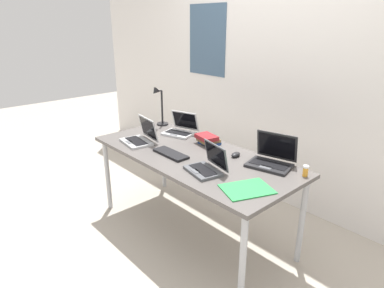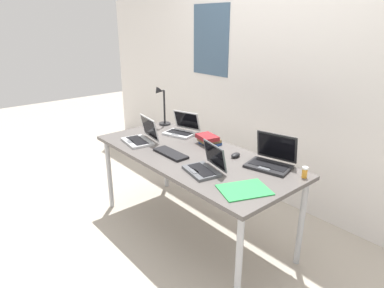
{
  "view_description": "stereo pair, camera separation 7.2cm",
  "coord_description": "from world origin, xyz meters",
  "px_view_note": "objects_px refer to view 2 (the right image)",
  "views": [
    {
      "loc": [
        1.87,
        -1.69,
        1.75
      ],
      "look_at": [
        0.0,
        0.0,
        0.82
      ],
      "focal_mm": 31.22,
      "sensor_mm": 36.0,
      "label": 1
    },
    {
      "loc": [
        1.92,
        -1.63,
        1.75
      ],
      "look_at": [
        0.0,
        0.0,
        0.82
      ],
      "focal_mm": 31.22,
      "sensor_mm": 36.0,
      "label": 2
    }
  ],
  "objects_px": {
    "laptop_by_keyboard": "(141,137)",
    "computer_mouse": "(236,155)",
    "cell_phone": "(151,128)",
    "paper_folder_front_left": "(244,190)",
    "laptop_near_mouse": "(182,129)",
    "laptop_front_right": "(206,166)",
    "desk_lamp": "(162,106)",
    "book_stack": "(209,139)",
    "laptop_back_left": "(271,160)",
    "external_keyboard": "(171,153)",
    "pill_bottle": "(305,172)"
  },
  "relations": [
    {
      "from": "desk_lamp",
      "to": "cell_phone",
      "type": "xyz_separation_m",
      "value": [
        0.03,
        -0.16,
        -0.19
      ]
    },
    {
      "from": "laptop_near_mouse",
      "to": "laptop_back_left",
      "type": "height_order",
      "value": "laptop_back_left"
    },
    {
      "from": "book_stack",
      "to": "desk_lamp",
      "type": "bearing_deg",
      "value": 177.83
    },
    {
      "from": "external_keyboard",
      "to": "pill_bottle",
      "type": "distance_m",
      "value": 1.03
    },
    {
      "from": "laptop_near_mouse",
      "to": "cell_phone",
      "type": "xyz_separation_m",
      "value": [
        -0.32,
        -0.14,
        -0.04
      ]
    },
    {
      "from": "desk_lamp",
      "to": "book_stack",
      "type": "distance_m",
      "value": 0.75
    },
    {
      "from": "desk_lamp",
      "to": "external_keyboard",
      "type": "distance_m",
      "value": 0.85
    },
    {
      "from": "book_stack",
      "to": "laptop_back_left",
      "type": "bearing_deg",
      "value": 2.77
    },
    {
      "from": "desk_lamp",
      "to": "laptop_near_mouse",
      "type": "distance_m",
      "value": 0.39
    },
    {
      "from": "desk_lamp",
      "to": "cell_phone",
      "type": "relative_size",
      "value": 2.94
    },
    {
      "from": "laptop_near_mouse",
      "to": "cell_phone",
      "type": "bearing_deg",
      "value": -156.42
    },
    {
      "from": "laptop_by_keyboard",
      "to": "computer_mouse",
      "type": "relative_size",
      "value": 3.42
    },
    {
      "from": "computer_mouse",
      "to": "laptop_near_mouse",
      "type": "bearing_deg",
      "value": 166.91
    },
    {
      "from": "cell_phone",
      "to": "paper_folder_front_left",
      "type": "bearing_deg",
      "value": -48.7
    },
    {
      "from": "laptop_near_mouse",
      "to": "book_stack",
      "type": "height_order",
      "value": "laptop_near_mouse"
    },
    {
      "from": "desk_lamp",
      "to": "laptop_near_mouse",
      "type": "height_order",
      "value": "desk_lamp"
    },
    {
      "from": "pill_bottle",
      "to": "desk_lamp",
      "type": "bearing_deg",
      "value": -179.37
    },
    {
      "from": "computer_mouse",
      "to": "pill_bottle",
      "type": "bearing_deg",
      "value": -0.97
    },
    {
      "from": "laptop_near_mouse",
      "to": "laptop_by_keyboard",
      "type": "relative_size",
      "value": 1.03
    },
    {
      "from": "laptop_near_mouse",
      "to": "pill_bottle",
      "type": "height_order",
      "value": "laptop_near_mouse"
    },
    {
      "from": "laptop_back_left",
      "to": "laptop_front_right",
      "type": "bearing_deg",
      "value": -119.09
    },
    {
      "from": "external_keyboard",
      "to": "book_stack",
      "type": "relative_size",
      "value": 1.52
    },
    {
      "from": "laptop_by_keyboard",
      "to": "external_keyboard",
      "type": "bearing_deg",
      "value": 2.2
    },
    {
      "from": "laptop_near_mouse",
      "to": "computer_mouse",
      "type": "relative_size",
      "value": 3.51
    },
    {
      "from": "laptop_near_mouse",
      "to": "laptop_by_keyboard",
      "type": "distance_m",
      "value": 0.42
    },
    {
      "from": "desk_lamp",
      "to": "laptop_front_right",
      "type": "relative_size",
      "value": 1.3
    },
    {
      "from": "laptop_back_left",
      "to": "computer_mouse",
      "type": "distance_m",
      "value": 0.3
    },
    {
      "from": "laptop_back_left",
      "to": "book_stack",
      "type": "relative_size",
      "value": 1.68
    },
    {
      "from": "pill_bottle",
      "to": "paper_folder_front_left",
      "type": "bearing_deg",
      "value": -107.52
    },
    {
      "from": "cell_phone",
      "to": "laptop_near_mouse",
      "type": "bearing_deg",
      "value": -14.61
    },
    {
      "from": "external_keyboard",
      "to": "paper_folder_front_left",
      "type": "xyz_separation_m",
      "value": [
        0.79,
        -0.01,
        -0.01
      ]
    },
    {
      "from": "laptop_back_left",
      "to": "pill_bottle",
      "type": "xyz_separation_m",
      "value": [
        0.27,
        0.01,
        -0.01
      ]
    },
    {
      "from": "computer_mouse",
      "to": "pill_bottle",
      "type": "relative_size",
      "value": 1.22
    },
    {
      "from": "desk_lamp",
      "to": "book_stack",
      "type": "height_order",
      "value": "desk_lamp"
    },
    {
      "from": "pill_bottle",
      "to": "external_keyboard",
      "type": "bearing_deg",
      "value": -154.51
    },
    {
      "from": "external_keyboard",
      "to": "cell_phone",
      "type": "bearing_deg",
      "value": 159.48
    },
    {
      "from": "cell_phone",
      "to": "computer_mouse",
      "type": "bearing_deg",
      "value": -33.0
    },
    {
      "from": "laptop_by_keyboard",
      "to": "book_stack",
      "type": "relative_size",
      "value": 1.51
    },
    {
      "from": "laptop_by_keyboard",
      "to": "computer_mouse",
      "type": "xyz_separation_m",
      "value": [
        0.79,
        0.38,
        -0.03
      ]
    },
    {
      "from": "laptop_back_left",
      "to": "desk_lamp",
      "type": "bearing_deg",
      "value": -179.86
    },
    {
      "from": "laptop_near_mouse",
      "to": "pill_bottle",
      "type": "xyz_separation_m",
      "value": [
        1.29,
        0.04,
        -0.0
      ]
    },
    {
      "from": "desk_lamp",
      "to": "cell_phone",
      "type": "bearing_deg",
      "value": -79.65
    },
    {
      "from": "computer_mouse",
      "to": "desk_lamp",
      "type": "bearing_deg",
      "value": 166.87
    },
    {
      "from": "laptop_near_mouse",
      "to": "book_stack",
      "type": "bearing_deg",
      "value": -0.84
    },
    {
      "from": "paper_folder_front_left",
      "to": "laptop_front_right",
      "type": "bearing_deg",
      "value": 179.21
    },
    {
      "from": "desk_lamp",
      "to": "computer_mouse",
      "type": "height_order",
      "value": "desk_lamp"
    },
    {
      "from": "laptop_near_mouse",
      "to": "external_keyboard",
      "type": "distance_m",
      "value": 0.54
    },
    {
      "from": "pill_bottle",
      "to": "book_stack",
      "type": "relative_size",
      "value": 0.36
    },
    {
      "from": "computer_mouse",
      "to": "cell_phone",
      "type": "relative_size",
      "value": 0.71
    },
    {
      "from": "laptop_front_right",
      "to": "laptop_back_left",
      "type": "distance_m",
      "value": 0.5
    }
  ]
}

